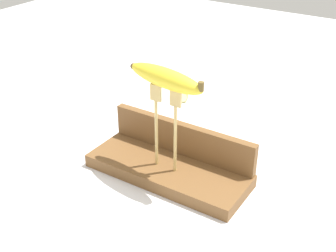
% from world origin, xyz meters
% --- Properties ---
extents(ground_plane, '(3.00, 3.00, 0.00)m').
position_xyz_m(ground_plane, '(0.00, 0.00, 0.00)').
color(ground_plane, silver).
extents(wooden_board, '(0.37, 0.14, 0.03)m').
position_xyz_m(wooden_board, '(0.00, 0.00, 0.01)').
color(wooden_board, brown).
rests_on(wooden_board, ground).
extents(board_backstop, '(0.36, 0.02, 0.08)m').
position_xyz_m(board_backstop, '(0.00, 0.06, 0.07)').
color(board_backstop, brown).
rests_on(board_backstop, wooden_board).
extents(fork_stand_center, '(0.07, 0.01, 0.19)m').
position_xyz_m(fork_stand_center, '(0.00, -0.01, 0.14)').
color(fork_stand_center, tan).
rests_on(fork_stand_center, wooden_board).
extents(banana_raised_center, '(0.20, 0.07, 0.04)m').
position_xyz_m(banana_raised_center, '(-0.00, -0.01, 0.24)').
color(banana_raised_center, yellow).
rests_on(banana_raised_center, fork_stand_center).
extents(banana_chunk_near, '(0.06, 0.06, 0.04)m').
position_xyz_m(banana_chunk_near, '(-0.18, 0.36, 0.02)').
color(banana_chunk_near, '#DBD147').
rests_on(banana_chunk_near, ground).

